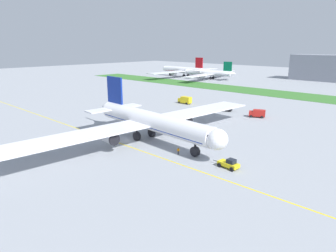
{
  "coord_description": "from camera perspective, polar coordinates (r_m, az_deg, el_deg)",
  "views": [
    {
      "loc": [
        62.03,
        -48.96,
        24.89
      ],
      "look_at": [
        6.16,
        9.41,
        3.43
      ],
      "focal_mm": 32.78,
      "sensor_mm": 36.0,
      "label": 1
    }
  ],
  "objects": [
    {
      "name": "ground_plane",
      "position": [
        82.85,
        -7.61,
        -2.74
      ],
      "size": [
        600.0,
        600.0,
        0.0
      ],
      "primitive_type": "plane",
      "color": "#9399A0",
      "rests_on": "ground"
    },
    {
      "name": "apron_taxi_line",
      "position": [
        81.27,
        -9.1,
        -3.15
      ],
      "size": [
        280.0,
        0.36,
        0.01
      ],
      "primitive_type": "cube",
      "color": "yellow",
      "rests_on": "ground"
    },
    {
      "name": "grass_median_strip",
      "position": [
        169.16,
        21.84,
        5.37
      ],
      "size": [
        320.0,
        24.0,
        0.1
      ],
      "primitive_type": "cube",
      "color": "#38722D",
      "rests_on": "ground"
    },
    {
      "name": "airliner_foreground",
      "position": [
        81.07,
        -3.37,
        0.91
      ],
      "size": [
        49.49,
        78.93,
        15.78
      ],
      "color": "white",
      "rests_on": "ground"
    },
    {
      "name": "pushback_tug",
      "position": [
        65.31,
        11.28,
        -6.9
      ],
      "size": [
        6.33,
        2.6,
        2.13
      ],
      "color": "yellow",
      "rests_on": "ground"
    },
    {
      "name": "ground_crew_wingwalker_port",
      "position": [
        71.85,
        1.93,
        -4.54
      ],
      "size": [
        0.44,
        0.51,
        1.66
      ],
      "color": "black",
      "rests_on": "ground"
    },
    {
      "name": "traffic_cone_near_nose",
      "position": [
        91.98,
        -20.48,
        -1.61
      ],
      "size": [
        0.36,
        0.36,
        0.58
      ],
      "color": "#F2590C",
      "rests_on": "ground"
    },
    {
      "name": "service_truck_baggage_loader",
      "position": [
        120.46,
        10.82,
        3.39
      ],
      "size": [
        4.9,
        3.82,
        2.64
      ],
      "color": "black",
      "rests_on": "ground"
    },
    {
      "name": "service_truck_fuel_bowser",
      "position": [
        112.79,
        16.29,
        2.3
      ],
      "size": [
        5.96,
        4.39,
        2.73
      ],
      "color": "#B21E19",
      "rests_on": "ground"
    },
    {
      "name": "service_truck_catering_van",
      "position": [
        133.87,
        3.19,
        4.86
      ],
      "size": [
        6.25,
        2.7,
        3.11
      ],
      "color": "yellow",
      "rests_on": "ground"
    },
    {
      "name": "parked_airliner_far_left",
      "position": [
        248.34,
        2.99,
        10.33
      ],
      "size": [
        46.95,
        74.31,
        15.53
      ],
      "color": "white",
      "rests_on": "ground"
    },
    {
      "name": "parked_airliner_far_centre",
      "position": [
        233.44,
        7.73,
        9.73
      ],
      "size": [
        42.81,
        68.99,
        13.21
      ],
      "color": "white",
      "rests_on": "ground"
    }
  ]
}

